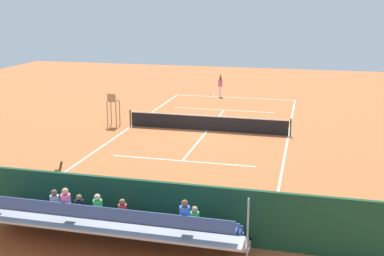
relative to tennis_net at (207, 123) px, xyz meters
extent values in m
plane|color=#BC6033|center=(0.00, 0.00, -0.50)|extent=(60.00, 60.00, 0.00)
cube|color=white|center=(0.00, -11.00, -0.50)|extent=(10.00, 0.10, 0.01)
cube|color=white|center=(0.00, 11.00, -0.50)|extent=(10.00, 0.10, 0.01)
cube|color=white|center=(-5.00, 0.00, -0.50)|extent=(0.10, 22.00, 0.01)
cube|color=white|center=(5.00, 0.00, -0.50)|extent=(0.10, 22.00, 0.01)
cube|color=white|center=(0.00, -6.05, -0.50)|extent=(7.50, 0.10, 0.01)
cube|color=white|center=(0.00, 6.05, -0.50)|extent=(7.50, 0.10, 0.01)
cube|color=white|center=(0.00, 0.00, -0.50)|extent=(0.10, 12.10, 0.01)
cube|color=white|center=(0.00, -11.00, -0.50)|extent=(0.10, 0.30, 0.01)
cube|color=black|center=(0.00, 0.00, -0.05)|extent=(10.00, 0.02, 0.91)
cube|color=white|center=(0.00, 0.00, 0.44)|extent=(10.00, 0.04, 0.06)
cylinder|color=#2D5133|center=(-5.10, 0.00, 0.03)|extent=(0.10, 0.10, 1.07)
cylinder|color=#2D5133|center=(5.10, 0.00, 0.03)|extent=(0.10, 0.10, 1.07)
cube|color=#194228|center=(0.00, 14.00, 0.50)|extent=(18.00, 0.16, 2.00)
cube|color=#9EA0A5|center=(0.00, 14.35, -0.28)|extent=(9.00, 0.10, 0.45)
cube|color=#9EA0A5|center=(0.00, 14.70, -0.09)|extent=(9.00, 0.80, 0.08)
cube|color=#9EA0A5|center=(0.00, 14.32, -0.28)|extent=(9.00, 0.04, 0.45)
cube|color=#335193|center=(0.00, 14.80, 0.33)|extent=(8.60, 0.36, 0.04)
cube|color=#335193|center=(0.00, 14.98, 0.53)|extent=(8.60, 0.03, 0.36)
cube|color=#9EA0A5|center=(0.00, 15.50, 0.36)|extent=(9.00, 0.80, 0.08)
cube|color=#9EA0A5|center=(0.00, 15.12, 0.17)|extent=(9.00, 0.04, 0.45)
cube|color=#335193|center=(0.00, 15.60, 0.78)|extent=(8.60, 0.36, 0.04)
cube|color=#335193|center=(0.00, 15.78, 0.98)|extent=(8.60, 0.03, 0.36)
cube|color=#9EA0A5|center=(0.00, 16.30, 0.81)|extent=(9.00, 0.80, 0.08)
cube|color=#9EA0A5|center=(0.00, 15.92, 0.62)|extent=(9.00, 0.04, 0.45)
cube|color=#335193|center=(0.00, 16.40, 1.23)|extent=(8.60, 0.36, 0.04)
cube|color=#335193|center=(0.00, 16.58, 1.43)|extent=(8.60, 0.03, 0.36)
cylinder|color=#9EA0A5|center=(-4.50, 15.50, 0.67)|extent=(0.06, 0.06, 2.35)
cube|color=#2D2D33|center=(1.70, 15.43, 0.82)|extent=(0.32, 0.40, 0.12)
cylinder|color=#9399A3|center=(1.70, 15.55, 1.10)|extent=(0.30, 0.30, 0.45)
sphere|color=brown|center=(1.70, 15.55, 1.43)|extent=(0.20, 0.20, 0.20)
cube|color=#2D2D33|center=(0.85, 16.23, 1.27)|extent=(0.32, 0.40, 0.12)
cylinder|color=pink|center=(0.85, 16.35, 1.55)|extent=(0.30, 0.30, 0.45)
sphere|color=tan|center=(0.85, 16.35, 1.88)|extent=(0.20, 0.20, 0.20)
cube|color=#2D2D33|center=(-2.62, 15.43, 0.82)|extent=(0.32, 0.40, 0.12)
cylinder|color=purple|center=(-2.62, 15.55, 1.10)|extent=(0.30, 0.30, 0.45)
sphere|color=#8C6647|center=(-2.62, 15.55, 1.43)|extent=(0.20, 0.20, 0.20)
cube|color=#2D2D33|center=(0.21, 15.43, 0.82)|extent=(0.32, 0.40, 0.12)
cylinder|color=green|center=(0.21, 15.55, 1.10)|extent=(0.30, 0.30, 0.45)
sphere|color=beige|center=(0.21, 15.55, 1.43)|extent=(0.20, 0.20, 0.20)
cube|color=#2D2D33|center=(-2.72, 14.63, 0.37)|extent=(0.32, 0.40, 0.12)
cylinder|color=green|center=(-2.72, 14.75, 0.65)|extent=(0.30, 0.30, 0.45)
sphere|color=tan|center=(-2.72, 14.75, 0.98)|extent=(0.20, 0.20, 0.20)
cube|color=#2D2D33|center=(-0.28, 14.63, 0.37)|extent=(0.32, 0.40, 0.12)
cylinder|color=red|center=(-0.28, 14.75, 0.65)|extent=(0.30, 0.30, 0.45)
sphere|color=#8C6647|center=(-0.28, 14.75, 0.98)|extent=(0.20, 0.20, 0.20)
cube|color=#2D2D33|center=(-2.82, 16.23, 1.27)|extent=(0.32, 0.40, 0.12)
cylinder|color=blue|center=(-2.82, 16.35, 1.55)|extent=(0.30, 0.30, 0.45)
sphere|color=brown|center=(-2.82, 16.35, 1.88)|extent=(0.20, 0.20, 0.20)
cube|color=#2D2D33|center=(1.26, 14.63, 0.37)|extent=(0.32, 0.40, 0.12)
cylinder|color=black|center=(1.26, 14.75, 0.65)|extent=(0.30, 0.30, 0.45)
sphere|color=#8C6647|center=(1.26, 14.75, 0.98)|extent=(0.20, 0.20, 0.20)
cylinder|color=#A88456|center=(5.90, -0.18, 0.30)|extent=(0.07, 0.07, 1.60)
cylinder|color=#A88456|center=(6.50, -0.18, 0.30)|extent=(0.07, 0.07, 1.60)
cylinder|color=#A88456|center=(5.90, 0.42, 0.30)|extent=(0.07, 0.07, 1.60)
cylinder|color=#A88456|center=(6.50, 0.42, 0.30)|extent=(0.07, 0.07, 1.60)
cube|color=#A88456|center=(6.20, 0.12, 1.13)|extent=(0.56, 0.56, 0.06)
cube|color=#A88456|center=(6.20, 0.36, 1.40)|extent=(0.56, 0.06, 0.48)
cube|color=#A88456|center=(5.94, 0.12, 1.28)|extent=(0.04, 0.48, 0.04)
cube|color=#A88456|center=(6.46, 0.12, 1.28)|extent=(0.04, 0.48, 0.04)
cube|color=#33383D|center=(-2.26, 13.20, -0.05)|extent=(1.80, 0.40, 0.05)
cylinder|color=#33383D|center=(-3.01, 13.20, -0.28)|extent=(0.06, 0.06, 0.45)
cylinder|color=#33383D|center=(-1.51, 13.20, -0.28)|extent=(0.06, 0.06, 0.45)
cube|color=#33383D|center=(-2.26, 13.38, 0.25)|extent=(1.80, 0.04, 0.36)
cube|color=#B22D2D|center=(-0.36, 13.40, -0.32)|extent=(0.90, 0.36, 0.36)
cylinder|color=white|center=(1.31, -11.33, -0.08)|extent=(0.14, 0.14, 0.85)
cylinder|color=white|center=(1.23, -11.13, -0.08)|extent=(0.14, 0.14, 0.85)
cylinder|color=pink|center=(1.27, -11.23, 0.65)|extent=(0.47, 0.47, 0.60)
sphere|color=brown|center=(1.27, -11.23, 1.06)|extent=(0.22, 0.22, 0.22)
cylinder|color=brown|center=(1.19, -11.03, 1.15)|extent=(0.26, 0.18, 0.55)
cylinder|color=brown|center=(1.36, -11.43, 0.68)|extent=(0.12, 0.12, 0.50)
cylinder|color=black|center=(2.20, -11.78, -0.49)|extent=(0.17, 0.26, 0.03)
torus|color=#D8CC4C|center=(2.06, -12.02, -0.49)|extent=(0.42, 0.42, 0.02)
cylinder|color=white|center=(2.06, -12.02, -0.49)|extent=(0.25, 0.25, 0.00)
sphere|color=#CCDB33|center=(-0.20, -7.98, -0.47)|extent=(0.07, 0.07, 0.07)
sphere|color=#CCDB33|center=(2.08, -7.39, -0.47)|extent=(0.07, 0.07, 0.07)
cylinder|color=#232328|center=(3.14, 12.95, -0.08)|extent=(0.14, 0.14, 0.85)
cylinder|color=#232328|center=(3.11, 12.73, -0.08)|extent=(0.14, 0.14, 0.85)
cylinder|color=red|center=(3.13, 12.84, 0.65)|extent=(0.40, 0.40, 0.60)
sphere|color=brown|center=(3.13, 12.84, 1.06)|extent=(0.22, 0.22, 0.22)
cylinder|color=brown|center=(3.10, 12.62, 1.15)|extent=(0.26, 0.12, 0.55)
cylinder|color=brown|center=(3.16, 13.06, 0.68)|extent=(0.10, 0.10, 0.50)
camera|label=1|loc=(-5.96, 28.31, 7.32)|focal=44.82mm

